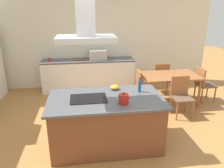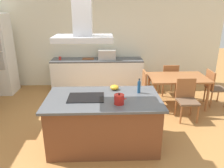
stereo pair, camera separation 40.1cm
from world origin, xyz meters
TOP-DOWN VIEW (x-y plane):
  - ground at (0.00, 1.50)m, footprint 16.00×16.00m
  - wall_back at (0.00, 3.25)m, footprint 7.20×0.10m
  - kitchen_island at (0.00, 0.00)m, footprint 1.93×1.11m
  - cooktop at (-0.29, 0.00)m, footprint 0.60×0.44m
  - tea_kettle at (0.25, -0.27)m, footprint 0.21×0.16m
  - olive_oil_bottle at (0.63, 0.20)m, footprint 0.06×0.06m
  - mixing_bowl at (0.21, 0.37)m, footprint 0.16×0.16m
  - back_counter at (-0.18, 2.88)m, footprint 2.67×0.62m
  - countertop_microwave at (0.11, 2.88)m, footprint 0.50×0.38m
  - coffee_mug_red at (-1.26, 2.86)m, footprint 0.08×0.08m
  - cutting_board at (-0.45, 2.93)m, footprint 0.34×0.24m
  - dining_table at (1.81, 1.58)m, footprint 1.40×0.90m
  - chair_facing_island at (1.81, 0.91)m, footprint 0.42×0.42m
  - chair_at_left_end at (0.89, 1.58)m, footprint 0.42×0.42m
  - chair_at_right_end at (2.72, 1.58)m, footprint 0.42×0.42m
  - chair_facing_back_wall at (1.81, 2.24)m, footprint 0.42×0.42m
  - range_hood at (-0.29, 0.00)m, footprint 0.90×0.55m

SIDE VIEW (x-z plane):
  - ground at x=0.00m, z-range 0.00..0.00m
  - back_counter at x=-0.18m, z-range 0.00..0.90m
  - kitchen_island at x=0.00m, z-range 0.00..0.90m
  - chair_facing_island at x=1.81m, z-range 0.06..0.95m
  - chair_at_left_end at x=0.89m, z-range 0.06..0.95m
  - chair_at_right_end at x=2.72m, z-range 0.06..0.95m
  - chair_facing_back_wall at x=1.81m, z-range 0.06..0.95m
  - dining_table at x=1.81m, z-range 0.29..1.04m
  - cooktop at x=-0.29m, z-range 0.90..0.91m
  - cutting_board at x=-0.45m, z-range 0.90..0.92m
  - mixing_bowl at x=0.21m, z-range 0.90..0.99m
  - coffee_mug_red at x=-1.26m, z-range 0.90..0.99m
  - tea_kettle at x=0.25m, z-range 0.89..1.07m
  - olive_oil_bottle at x=0.63m, z-range 0.88..1.14m
  - countertop_microwave at x=0.11m, z-range 0.90..1.18m
  - wall_back at x=0.00m, z-range 0.00..2.70m
  - range_hood at x=-0.29m, z-range 1.71..2.49m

